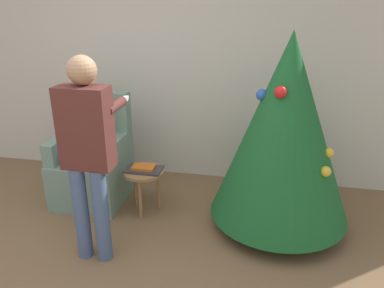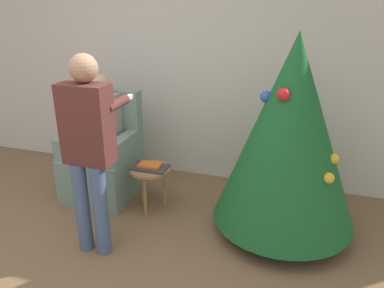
% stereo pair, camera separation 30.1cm
% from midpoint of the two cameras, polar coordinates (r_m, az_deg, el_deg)
% --- Properties ---
extents(wall_back, '(8.00, 0.06, 2.70)m').
position_cam_midpoint_polar(wall_back, '(4.30, -7.33, 12.47)').
color(wall_back, beige).
rests_on(wall_back, ground_plane).
extents(christmas_tree, '(1.25, 1.25, 1.78)m').
position_cam_midpoint_polar(christmas_tree, '(3.28, 11.44, 2.21)').
color(christmas_tree, brown).
rests_on(christmas_tree, ground_plane).
extents(armchair, '(0.68, 0.70, 1.11)m').
position_cam_midpoint_polar(armchair, '(4.09, -16.86, -3.03)').
color(armchair, gray).
rests_on(armchair, ground_plane).
extents(person_seated, '(0.36, 0.46, 1.30)m').
position_cam_midpoint_polar(person_seated, '(3.94, -17.61, 1.31)').
color(person_seated, '#475B84').
rests_on(person_seated, ground_plane).
extents(person_standing, '(0.41, 0.57, 1.64)m').
position_cam_midpoint_polar(person_standing, '(2.96, -18.48, -0.24)').
color(person_standing, '#475B84').
rests_on(person_standing, ground_plane).
extents(side_stool, '(0.40, 0.40, 0.44)m').
position_cam_midpoint_polar(side_stool, '(3.72, -9.64, -4.98)').
color(side_stool, '#A37547').
rests_on(side_stool, ground_plane).
extents(laptop, '(0.36, 0.22, 0.02)m').
position_cam_midpoint_polar(laptop, '(3.69, -9.72, -3.87)').
color(laptop, '#38383D').
rests_on(laptop, side_stool).
extents(book, '(0.22, 0.13, 0.02)m').
position_cam_midpoint_polar(book, '(3.68, -9.74, -3.56)').
color(book, orange).
rests_on(book, laptop).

